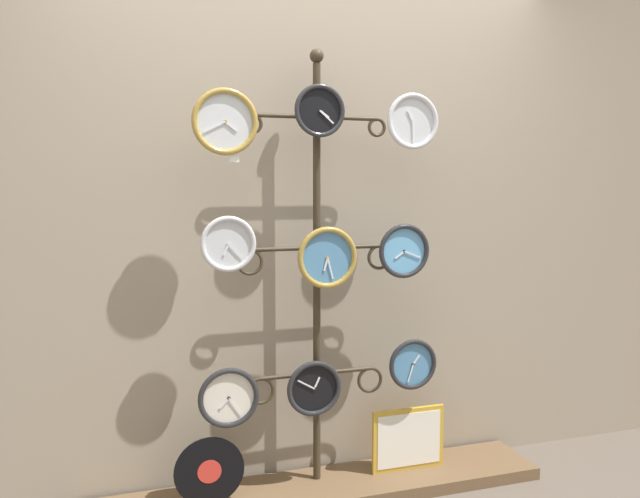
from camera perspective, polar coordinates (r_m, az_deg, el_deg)
The scene contains 15 objects.
shop_wall at distance 3.05m, azimuth -1.20°, elevation 4.46°, with size 4.40×0.04×2.80m.
low_shelf at distance 3.18m, azimuth 0.06°, elevation -21.14°, with size 2.20×0.36×0.06m.
display_stand at distance 3.00m, azimuth -0.29°, elevation -9.40°, with size 0.76×0.38×2.09m.
clock_top_left at distance 2.70m, azimuth -8.69°, elevation 11.43°, with size 0.28×0.04×0.28m.
clock_top_center at distance 2.83m, azimuth -0.05°, elevation 12.52°, with size 0.23×0.04×0.23m.
clock_top_right at distance 2.98m, azimuth 8.44°, elevation 11.46°, with size 0.26×0.04×0.26m.
clock_middle_left at distance 2.70m, azimuth -8.39°, elevation 0.47°, with size 0.24×0.04×0.24m.
clock_middle_center at distance 2.81m, azimuth 0.66°, elevation -0.79°, with size 0.28×0.04×0.28m.
clock_middle_right at distance 2.98m, azimuth 7.66°, elevation -0.18°, with size 0.26×0.04×0.26m.
clock_bottom_left at distance 2.85m, azimuth -8.35°, elevation -13.29°, with size 0.27×0.04×0.27m.
clock_bottom_center at distance 2.95m, azimuth -0.56°, elevation -12.60°, with size 0.26×0.04×0.26m.
clock_bottom_right at distance 3.09m, azimuth 8.44°, elevation -10.37°, with size 0.25×0.04×0.25m.
vinyl_record at distance 2.96m, azimuth -10.08°, elevation -19.38°, with size 0.31×0.01×0.31m.
picture_frame at distance 3.27m, azimuth 8.08°, elevation -16.81°, with size 0.38×0.02×0.31m.
price_tag_upper at distance 2.70m, azimuth -7.82°, elevation 8.17°, with size 0.04×0.00×0.03m.
Camera 1 is at (-0.86, -2.35, 1.48)m, focal length 35.00 mm.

